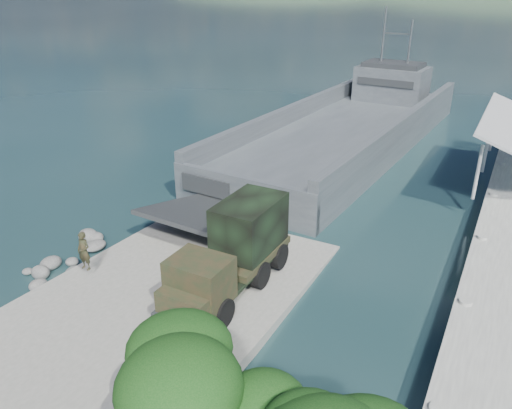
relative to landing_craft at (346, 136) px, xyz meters
name	(u,v)px	position (x,y,z in m)	size (l,w,h in m)	color
ground	(166,302)	(0.37, -24.65, -0.92)	(1400.00, 1400.00, 0.00)	#173537
boat_ramp	(150,309)	(0.37, -25.65, -0.67)	(10.00, 18.00, 0.50)	gray
shoreline_rocks	(71,261)	(-5.83, -24.15, -0.92)	(3.20, 5.60, 0.90)	#4E4E4C
landing_craft	(346,136)	(0.00, 0.00, 0.00)	(11.60, 38.29, 11.24)	#40474C
military_truck	(234,250)	(2.71, -22.73, 1.31)	(2.53, 7.52, 3.47)	black
soldier	(85,259)	(-3.45, -25.28, 0.48)	(0.65, 0.43, 1.79)	#1E311B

